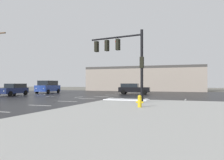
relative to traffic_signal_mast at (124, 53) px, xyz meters
The scene contains 11 objects.
ground_plane 8.99m from the traffic_signal_mast, 132.17° to the left, with size 120.00×120.00×0.00m, color slate.
road_asphalt 8.98m from the traffic_signal_mast, 132.17° to the left, with size 44.00×44.00×0.02m, color black.
sidewalk_corner 9.92m from the traffic_signal_mast, 42.51° to the right, with size 18.00×18.00×0.14m, color #B2B2AD.
snow_strip_curbside 4.45m from the traffic_signal_mast, 100.28° to the left, with size 4.00×1.60×0.06m, color white.
lane_markings 7.40m from the traffic_signal_mast, 132.47° to the left, with size 36.15×36.15×0.01m.
traffic_signal_mast is the anchor object (origin of this frame).
fire_hydrant 5.86m from the traffic_signal_mast, 60.34° to the right, with size 0.48×0.26×0.79m.
strip_building_background 30.90m from the traffic_signal_mast, 98.52° to the left, with size 24.19×8.00×5.05m.
sedan_black 15.71m from the traffic_signal_mast, 101.93° to the left, with size 4.68×2.43×1.58m.
suv_blue 21.63m from the traffic_signal_mast, 141.82° to the left, with size 2.51×4.96×2.03m.
sedan_navy 18.19m from the traffic_signal_mast, 161.27° to the left, with size 2.32×4.65×1.58m.
Camera 1 is at (11.08, -24.69, 1.72)m, focal length 37.67 mm.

